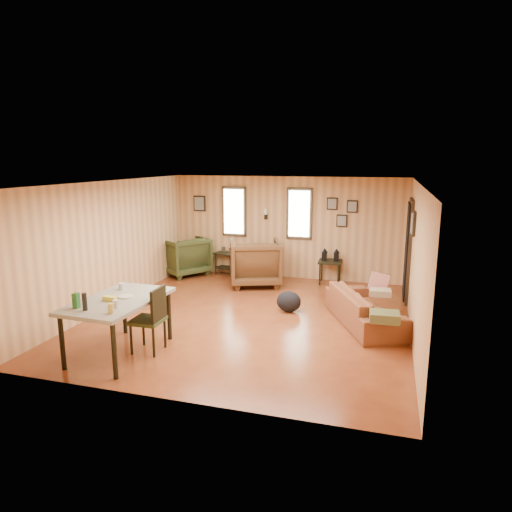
{
  "coord_description": "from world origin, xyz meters",
  "views": [
    {
      "loc": [
        2.29,
        -7.44,
        2.79
      ],
      "look_at": [
        0.0,
        0.4,
        1.05
      ],
      "focal_mm": 32.0,
      "sensor_mm": 36.0,
      "label": 1
    }
  ],
  "objects_px": {
    "end_table": "(228,259)",
    "dining_table": "(117,304)",
    "side_table": "(330,260)",
    "sofa": "(364,302)",
    "recliner_green": "(184,254)",
    "recliner_brown": "(255,260)"
  },
  "relations": [
    {
      "from": "end_table",
      "to": "dining_table",
      "type": "height_order",
      "value": "dining_table"
    },
    {
      "from": "side_table",
      "to": "dining_table",
      "type": "distance_m",
      "value": 5.32
    },
    {
      "from": "recliner_brown",
      "to": "recliner_green",
      "type": "bearing_deg",
      "value": -32.75
    },
    {
      "from": "dining_table",
      "to": "side_table",
      "type": "bearing_deg",
      "value": 65.15
    },
    {
      "from": "sofa",
      "to": "recliner_brown",
      "type": "height_order",
      "value": "recliner_brown"
    },
    {
      "from": "sofa",
      "to": "recliner_brown",
      "type": "relative_size",
      "value": 1.77
    },
    {
      "from": "recliner_green",
      "to": "dining_table",
      "type": "height_order",
      "value": "dining_table"
    },
    {
      "from": "side_table",
      "to": "dining_table",
      "type": "xyz_separation_m",
      "value": [
        -2.45,
        -4.72,
        0.2
      ]
    },
    {
      "from": "sofa",
      "to": "side_table",
      "type": "distance_m",
      "value": 2.63
    },
    {
      "from": "sofa",
      "to": "dining_table",
      "type": "relative_size",
      "value": 1.2
    },
    {
      "from": "end_table",
      "to": "dining_table",
      "type": "xyz_separation_m",
      "value": [
        0.09,
        -4.88,
        0.38
      ]
    },
    {
      "from": "recliner_green",
      "to": "end_table",
      "type": "height_order",
      "value": "recliner_green"
    },
    {
      "from": "sofa",
      "to": "end_table",
      "type": "height_order",
      "value": "sofa"
    },
    {
      "from": "recliner_brown",
      "to": "side_table",
      "type": "relative_size",
      "value": 1.38
    },
    {
      "from": "recliner_brown",
      "to": "recliner_green",
      "type": "height_order",
      "value": "recliner_brown"
    },
    {
      "from": "recliner_green",
      "to": "dining_table",
      "type": "relative_size",
      "value": 0.61
    },
    {
      "from": "recliner_brown",
      "to": "recliner_green",
      "type": "distance_m",
      "value": 1.97
    },
    {
      "from": "side_table",
      "to": "sofa",
      "type": "bearing_deg",
      "value": -70.01
    },
    {
      "from": "recliner_brown",
      "to": "dining_table",
      "type": "distance_m",
      "value": 4.23
    },
    {
      "from": "recliner_green",
      "to": "side_table",
      "type": "relative_size",
      "value": 1.25
    },
    {
      "from": "end_table",
      "to": "recliner_green",
      "type": "bearing_deg",
      "value": -161.45
    },
    {
      "from": "recliner_green",
      "to": "dining_table",
      "type": "xyz_separation_m",
      "value": [
        1.08,
        -4.55,
        0.24
      ]
    }
  ]
}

